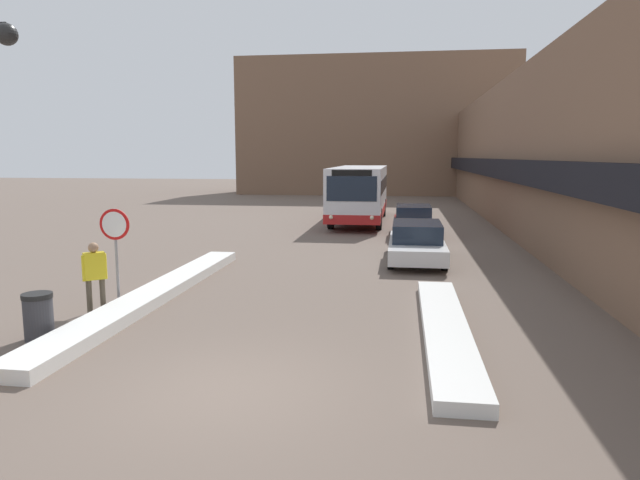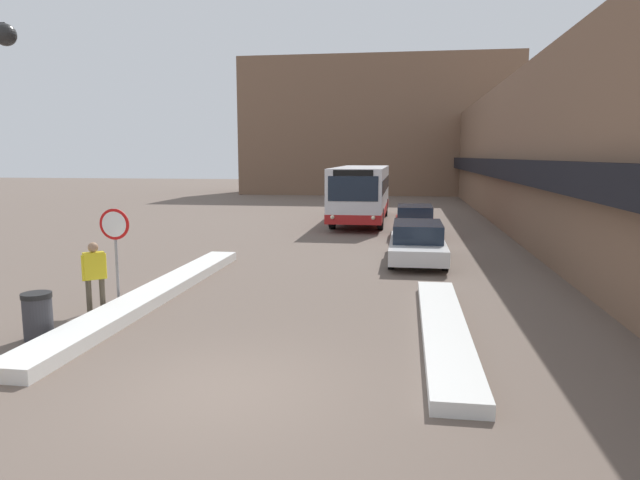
% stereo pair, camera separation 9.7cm
% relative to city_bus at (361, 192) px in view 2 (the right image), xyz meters
% --- Properties ---
extents(ground_plane, '(160.00, 160.00, 0.00)m').
position_rel_city_bus_xyz_m(ground_plane, '(-0.34, -23.42, -1.67)').
color(ground_plane, '#66564C').
extents(building_row_right, '(5.50, 60.00, 7.41)m').
position_rel_city_bus_xyz_m(building_row_right, '(9.63, 0.58, 2.02)').
color(building_row_right, brown).
rests_on(building_row_right, ground_plane).
extents(building_backdrop_far, '(26.00, 8.00, 12.79)m').
position_rel_city_bus_xyz_m(building_backdrop_far, '(-0.34, 25.13, 4.72)').
color(building_backdrop_far, brown).
rests_on(building_backdrop_far, ground_plane).
extents(snow_bank_left, '(0.90, 11.37, 0.28)m').
position_rel_city_bus_xyz_m(snow_bank_left, '(-3.94, -18.05, -1.53)').
color(snow_bank_left, silver).
rests_on(snow_bank_left, ground_plane).
extents(snow_bank_right, '(0.90, 7.79, 0.24)m').
position_rel_city_bus_xyz_m(snow_bank_right, '(3.26, -20.00, -1.55)').
color(snow_bank_right, silver).
rests_on(snow_bank_right, ground_plane).
extents(city_bus, '(2.70, 10.55, 3.05)m').
position_rel_city_bus_xyz_m(city_bus, '(0.00, 0.00, 0.00)').
color(city_bus, silver).
rests_on(city_bus, ground_plane).
extents(parked_car_front, '(1.93, 4.90, 1.36)m').
position_rel_city_bus_xyz_m(parked_car_front, '(2.86, -11.69, -0.99)').
color(parked_car_front, silver).
rests_on(parked_car_front, ground_plane).
extents(parked_car_middle, '(1.80, 4.41, 1.41)m').
position_rel_city_bus_xyz_m(parked_car_middle, '(2.86, -5.34, -0.97)').
color(parked_car_middle, maroon).
rests_on(parked_car_middle, ground_plane).
extents(stop_sign, '(0.76, 0.08, 2.39)m').
position_rel_city_bus_xyz_m(stop_sign, '(-4.58, -18.75, 0.06)').
color(stop_sign, gray).
rests_on(stop_sign, ground_plane).
extents(pedestrian, '(0.48, 0.46, 1.70)m').
position_rel_city_bus_xyz_m(pedestrian, '(-4.64, -19.65, -0.65)').
color(pedestrian, brown).
rests_on(pedestrian, ground_plane).
extents(trash_bin, '(0.59, 0.59, 0.95)m').
position_rel_city_bus_xyz_m(trash_bin, '(-4.83, -21.51, -1.19)').
color(trash_bin, '#38383D').
rests_on(trash_bin, ground_plane).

